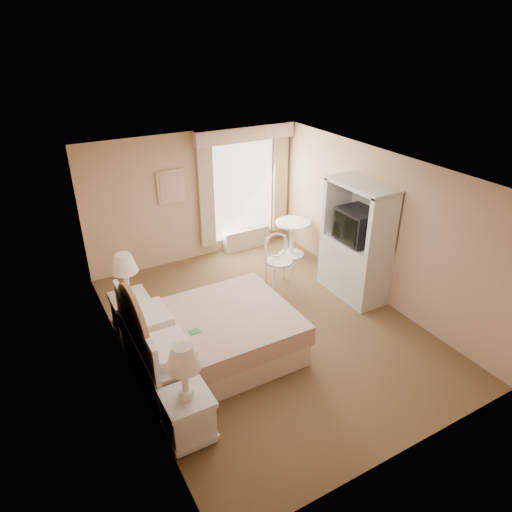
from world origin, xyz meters
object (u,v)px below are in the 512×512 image
bed (207,338)px  nightstand_far (130,304)px  nightstand_near (187,405)px  round_table (292,233)px  armoire (356,250)px  cafe_chair (278,256)px

bed → nightstand_far: bed is taller
nightstand_near → round_table: nightstand_near is taller
round_table → armoire: size_ratio=0.36×
nightstand_far → cafe_chair: nightstand_far is taller
nightstand_far → armoire: 3.75m
bed → cafe_chair: bearing=33.6°
round_table → bed: bearing=-142.7°
nightstand_far → cafe_chair: 2.68m
round_table → cafe_chair: (-0.85, -0.84, 0.07)m
cafe_chair → bed: bearing=-138.8°
bed → cafe_chair: size_ratio=2.29×
nightstand_far → round_table: 3.66m
nightstand_near → cafe_chair: nightstand_near is taller
cafe_chair → nightstand_near: bearing=-130.1°
bed → cafe_chair: (1.95, 1.30, 0.19)m
bed → armoire: (2.93, 0.40, 0.46)m
nightstand_far → round_table: (3.52, 0.97, -0.00)m
bed → round_table: bed is taller
round_table → armoire: (0.13, -1.73, 0.34)m
round_table → cafe_chair: size_ratio=0.76×
bed → round_table: bearing=37.3°
bed → nightstand_near: size_ratio=1.73×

